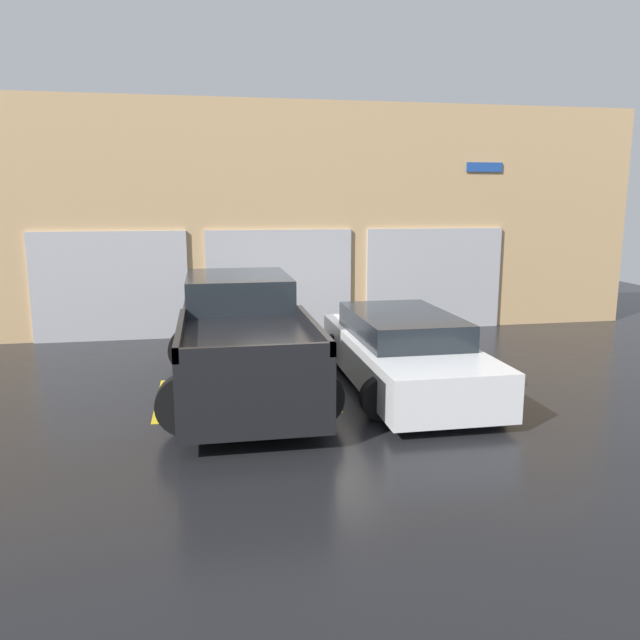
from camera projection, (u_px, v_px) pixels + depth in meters
name	position (u px, v px, depth m)	size (l,w,h in m)	color
ground_plane	(309.00, 365.00, 11.89)	(28.00, 28.00, 0.00)	black
shophouse_building	(286.00, 222.00, 14.57)	(17.28, 0.68, 5.32)	tan
pickup_truck	(243.00, 340.00, 10.13)	(2.56, 5.09, 1.80)	black
sedan_white	(403.00, 352.00, 10.44)	(2.21, 4.80, 1.25)	white
parking_stripe_far_left	(160.00, 400.00, 9.83)	(0.12, 2.20, 0.01)	gold
parking_stripe_left	(325.00, 391.00, 10.30)	(0.12, 2.20, 0.01)	gold
parking_stripe_centre	(476.00, 382.00, 10.77)	(0.12, 2.20, 0.01)	gold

